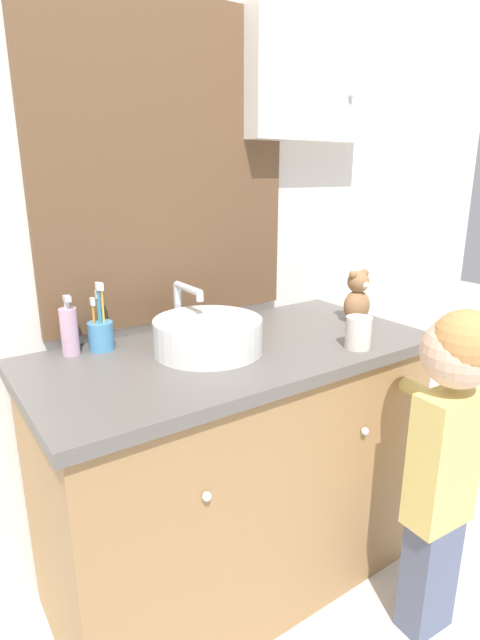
{
  "coord_description": "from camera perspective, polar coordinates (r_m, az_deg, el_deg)",
  "views": [
    {
      "loc": [
        -0.77,
        -0.83,
        1.32
      ],
      "look_at": [
        -0.02,
        0.26,
        0.92
      ],
      "focal_mm": 28.0,
      "sensor_mm": 36.0,
      "label": 1
    }
  ],
  "objects": [
    {
      "name": "soap_dispenser",
      "position": [
        1.47,
        -18.91,
        -1.16
      ],
      "size": [
        0.05,
        0.05,
        0.17
      ],
      "color": "#CCA3BC",
      "rests_on": "vanity_counter"
    },
    {
      "name": "child_figure",
      "position": [
        1.47,
        22.62,
        -11.94
      ],
      "size": [
        0.2,
        0.47,
        0.99
      ],
      "color": "slate",
      "rests_on": "ground_plane"
    },
    {
      "name": "wall_back",
      "position": [
        1.66,
        -6.17,
        15.26
      ],
      "size": [
        3.2,
        0.18,
        2.5
      ],
      "color": "silver",
      "rests_on": "ground_plane"
    },
    {
      "name": "toothbrush_holder",
      "position": [
        1.49,
        -15.63,
        -1.49
      ],
      "size": [
        0.07,
        0.07,
        0.2
      ],
      "color": "#4C93C6",
      "rests_on": "vanity_counter"
    },
    {
      "name": "sink_basin",
      "position": [
        1.43,
        -3.75,
        -1.61
      ],
      "size": [
        0.31,
        0.36,
        0.18
      ],
      "color": "white",
      "rests_on": "vanity_counter"
    },
    {
      "name": "teddy_bear",
      "position": [
        1.75,
        13.26,
        2.56
      ],
      "size": [
        0.1,
        0.08,
        0.18
      ],
      "color": "#9E7047",
      "rests_on": "vanity_counter"
    },
    {
      "name": "drinking_cup",
      "position": [
        1.49,
        13.37,
        -1.41
      ],
      "size": [
        0.07,
        0.07,
        0.09
      ],
      "primitive_type": "cylinder",
      "color": "silver",
      "rests_on": "vanity_counter"
    },
    {
      "name": "vanity_counter",
      "position": [
        1.65,
        -0.52,
        -16.64
      ],
      "size": [
        1.2,
        0.58,
        0.82
      ],
      "color": "#A37A4C",
      "rests_on": "ground_plane"
    }
  ]
}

